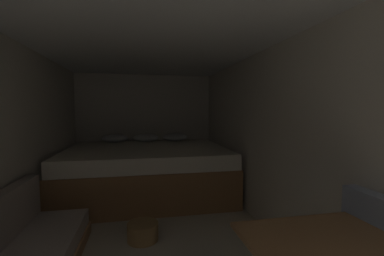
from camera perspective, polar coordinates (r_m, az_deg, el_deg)
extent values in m
plane|color=#B2A893|center=(3.00, -8.82, -24.14)|extent=(7.43, 7.43, 0.00)
cube|color=beige|center=(5.40, -10.28, 0.27)|extent=(2.79, 0.05, 2.12)
cube|color=beige|center=(2.95, -36.78, -3.64)|extent=(0.05, 5.43, 2.12)
cube|color=beige|center=(3.05, 17.66, -2.79)|extent=(0.05, 5.43, 2.12)
cube|color=white|center=(2.74, -9.34, 19.51)|extent=(2.79, 5.43, 0.05)
cube|color=olive|center=(4.45, -9.86, -10.68)|extent=(2.57, 2.01, 0.57)
cube|color=beige|center=(4.37, -9.93, -5.65)|extent=(2.53, 1.97, 0.22)
ellipsoid|color=white|center=(5.14, -16.65, -2.21)|extent=(0.49, 0.33, 0.15)
ellipsoid|color=white|center=(5.17, -3.76, -2.01)|extent=(0.49, 0.33, 0.15)
ellipsoid|color=white|center=(5.12, -10.19, -2.12)|extent=(0.49, 0.33, 0.15)
cube|color=brown|center=(1.57, 27.60, -21.91)|extent=(0.78, 0.63, 0.02)
cylinder|color=olive|center=(3.06, -10.83, -21.58)|extent=(0.33, 0.33, 0.19)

